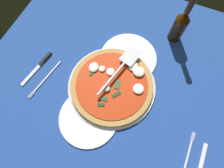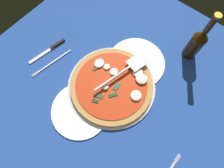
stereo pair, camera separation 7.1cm
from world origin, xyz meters
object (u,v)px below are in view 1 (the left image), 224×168
at_px(beer_bottle, 180,25).
at_px(place_setting_far, 42,72).
at_px(pizza, 113,84).
at_px(pizza_server, 121,67).
at_px(dinner_plate_right, 129,58).
at_px(dinner_plate_left, 89,118).

bearing_deg(beer_bottle, place_setting_far, 130.56).
relative_size(pizza, beer_bottle, 1.38).
bearing_deg(place_setting_far, pizza, 112.93).
xyz_separation_m(pizza_server, beer_bottle, (0.26, -0.16, 0.04)).
bearing_deg(pizza, dinner_plate_right, -5.39).
height_order(pizza, beer_bottle, beer_bottle).
bearing_deg(beer_bottle, pizza, 153.54).
bearing_deg(dinner_plate_right, beer_bottle, -39.36).
distance_m(dinner_plate_left, beer_bottle, 0.54).
relative_size(dinner_plate_right, place_setting_far, 1.12).
bearing_deg(beer_bottle, dinner_plate_left, 158.32).
bearing_deg(dinner_plate_left, beer_bottle, -21.68).
height_order(dinner_plate_left, place_setting_far, place_setting_far).
bearing_deg(pizza, pizza_server, -5.35).
distance_m(dinner_plate_right, beer_bottle, 0.25).
bearing_deg(beer_bottle, dinner_plate_right, 140.64).
xyz_separation_m(pizza, place_setting_far, (-0.07, 0.30, -0.02)).
distance_m(dinner_plate_left, place_setting_far, 0.28).
bearing_deg(dinner_plate_left, place_setting_far, 70.51).
xyz_separation_m(dinner_plate_left, beer_bottle, (0.49, -0.20, 0.08)).
bearing_deg(dinner_plate_right, place_setting_far, 124.28).
bearing_deg(pizza_server, dinner_plate_right, 8.58).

